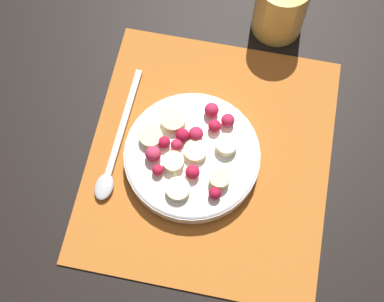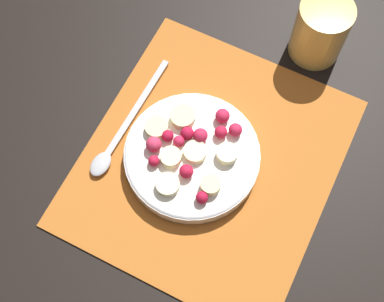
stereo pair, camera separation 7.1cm
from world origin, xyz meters
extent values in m
plane|color=black|center=(0.00, 0.00, 0.00)|extent=(3.00, 3.00, 0.00)
cube|color=#B26023|center=(0.00, 0.00, 0.00)|extent=(0.37, 0.33, 0.01)
cylinder|color=white|center=(0.01, -0.02, 0.02)|extent=(0.19, 0.19, 0.02)
torus|color=white|center=(0.01, -0.02, 0.02)|extent=(0.19, 0.19, 0.01)
cylinder|color=white|center=(0.01, -0.02, 0.03)|extent=(0.17, 0.17, 0.00)
cylinder|color=beige|center=(-0.03, -0.06, 0.04)|extent=(0.05, 0.05, 0.01)
cylinder|color=beige|center=(0.01, -0.02, 0.04)|extent=(0.04, 0.04, 0.01)
cylinder|color=beige|center=(0.03, -0.04, 0.04)|extent=(0.03, 0.03, 0.01)
cylinder|color=beige|center=(0.04, 0.02, 0.04)|extent=(0.03, 0.03, 0.01)
cylinder|color=#F4EAB7|center=(-0.01, 0.02, 0.04)|extent=(0.04, 0.04, 0.01)
cylinder|color=#F4EAB7|center=(0.07, -0.03, 0.04)|extent=(0.04, 0.04, 0.01)
cylinder|color=beige|center=(0.00, -0.08, 0.04)|extent=(0.04, 0.04, 0.01)
sphere|color=#D12347|center=(-0.01, -0.02, 0.04)|extent=(0.02, 0.02, 0.02)
sphere|color=#B21433|center=(-0.01, -0.04, 0.04)|extent=(0.02, 0.02, 0.02)
sphere|color=red|center=(-0.03, 0.00, 0.04)|extent=(0.02, 0.02, 0.02)
sphere|color=#B21433|center=(0.01, -0.06, 0.04)|extent=(0.02, 0.02, 0.02)
sphere|color=#DB3356|center=(0.03, -0.07, 0.04)|extent=(0.02, 0.02, 0.02)
sphere|color=#D12347|center=(0.01, -0.05, 0.04)|extent=(0.02, 0.02, 0.02)
sphere|color=#B21433|center=(0.06, 0.02, 0.04)|extent=(0.02, 0.02, 0.02)
sphere|color=red|center=(0.04, -0.02, 0.04)|extent=(0.02, 0.02, 0.02)
sphere|color=#D12347|center=(-0.05, -0.01, 0.04)|extent=(0.02, 0.02, 0.02)
sphere|color=red|center=(0.05, -0.06, 0.04)|extent=(0.02, 0.02, 0.02)
sphere|color=#D12347|center=(-0.04, 0.02, 0.04)|extent=(0.02, 0.02, 0.02)
cube|color=#B2B2B7|center=(-0.03, -0.13, 0.01)|extent=(0.17, 0.01, 0.00)
ellipsoid|color=#B2B2B7|center=(0.07, -0.13, 0.01)|extent=(0.04, 0.03, 0.01)
cylinder|color=#F4CC66|center=(-0.24, 0.06, 0.05)|extent=(0.08, 0.08, 0.10)
camera|label=1|loc=(0.27, 0.03, 0.70)|focal=50.00mm
camera|label=2|loc=(0.25, 0.10, 0.70)|focal=50.00mm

